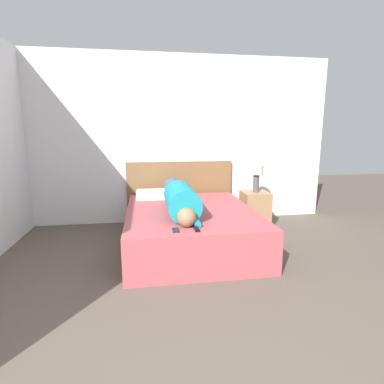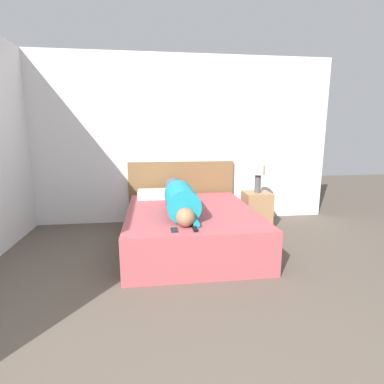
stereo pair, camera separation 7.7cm
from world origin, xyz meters
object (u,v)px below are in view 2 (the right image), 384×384
(nightstand, at_px, (257,210))
(bed, at_px, (190,227))
(tv_remote, at_px, (195,229))
(table_lamp, at_px, (258,174))
(person_lying, at_px, (179,198))
(cell_phone, at_px, (174,230))
(pillow_near_headboard, at_px, (159,194))

(nightstand, bearing_deg, bed, -151.39)
(tv_remote, bearing_deg, table_lamp, 50.74)
(bed, xyz_separation_m, nightstand, (1.08, 0.59, 0.03))
(bed, xyz_separation_m, person_lying, (-0.14, -0.02, 0.40))
(tv_remote, bearing_deg, nightstand, 50.74)
(bed, distance_m, cell_phone, 0.88)
(bed, xyz_separation_m, cell_phone, (-0.27, -0.80, 0.25))
(cell_phone, bearing_deg, bed, 71.71)
(nightstand, bearing_deg, person_lying, -153.66)
(bed, relative_size, nightstand, 3.60)
(nightstand, relative_size, person_lying, 0.32)
(pillow_near_headboard, bearing_deg, bed, -62.37)
(table_lamp, xyz_separation_m, cell_phone, (-1.35, -1.39, -0.34))
(person_lying, height_order, pillow_near_headboard, person_lying)
(pillow_near_headboard, bearing_deg, cell_phone, -85.88)
(table_lamp, relative_size, pillow_near_headboard, 0.67)
(nightstand, xyz_separation_m, person_lying, (-1.23, -0.61, 0.36))
(person_lying, relative_size, tv_remote, 11.57)
(person_lying, bearing_deg, bed, 6.14)
(person_lying, bearing_deg, nightstand, 26.34)
(person_lying, distance_m, cell_phone, 0.81)
(bed, bearing_deg, nightstand, 28.61)
(tv_remote, bearing_deg, cell_phone, 178.75)
(nightstand, height_order, person_lying, person_lying)
(table_lamp, height_order, cell_phone, table_lamp)
(bed, relative_size, person_lying, 1.14)
(cell_phone, bearing_deg, pillow_near_headboard, 94.12)
(nightstand, bearing_deg, pillow_near_headboard, 175.11)
(bed, distance_m, table_lamp, 1.37)
(pillow_near_headboard, xyz_separation_m, cell_phone, (0.11, -1.52, -0.05))
(pillow_near_headboard, bearing_deg, tv_remote, -78.31)
(tv_remote, relative_size, cell_phone, 1.15)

